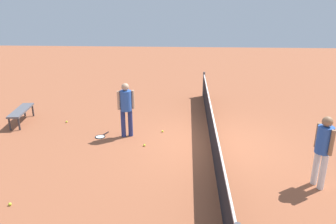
{
  "coord_description": "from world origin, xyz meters",
  "views": [
    {
      "loc": [
        8.92,
        -0.77,
        4.11
      ],
      "look_at": [
        -0.22,
        -1.29,
        0.9
      ],
      "focal_mm": 35.13,
      "sensor_mm": 36.0,
      "label": 1
    }
  ],
  "objects_px": {
    "tennis_ball_near_player": "(67,122)",
    "tennis_ball_baseline": "(10,204)",
    "tennis_ball_by_net": "(144,145)",
    "courtside_bench": "(21,111)",
    "tennis_ball_midcourt": "(162,131)",
    "player_near_side": "(126,105)",
    "player_far_side": "(323,146)",
    "tennis_racket_near_player": "(101,136)"
  },
  "relations": [
    {
      "from": "tennis_racket_near_player",
      "to": "tennis_ball_near_player",
      "type": "bearing_deg",
      "value": -127.6
    },
    {
      "from": "tennis_ball_midcourt",
      "to": "tennis_ball_by_net",
      "type": "bearing_deg",
      "value": -22.58
    },
    {
      "from": "tennis_ball_midcourt",
      "to": "courtside_bench",
      "type": "height_order",
      "value": "courtside_bench"
    },
    {
      "from": "player_near_side",
      "to": "tennis_ball_midcourt",
      "type": "xyz_separation_m",
      "value": [
        -0.37,
        1.08,
        -0.98
      ]
    },
    {
      "from": "player_far_side",
      "to": "tennis_ball_baseline",
      "type": "relative_size",
      "value": 25.76
    },
    {
      "from": "courtside_bench",
      "to": "player_far_side",
      "type": "bearing_deg",
      "value": 67.74
    },
    {
      "from": "player_near_side",
      "to": "tennis_ball_near_player",
      "type": "bearing_deg",
      "value": -114.21
    },
    {
      "from": "tennis_ball_by_net",
      "to": "courtside_bench",
      "type": "height_order",
      "value": "courtside_bench"
    },
    {
      "from": "tennis_racket_near_player",
      "to": "player_far_side",
      "type": "bearing_deg",
      "value": 66.22
    },
    {
      "from": "tennis_ball_near_player",
      "to": "courtside_bench",
      "type": "height_order",
      "value": "courtside_bench"
    },
    {
      "from": "player_far_side",
      "to": "player_near_side",
      "type": "bearing_deg",
      "value": -118.24
    },
    {
      "from": "tennis_ball_midcourt",
      "to": "tennis_ball_baseline",
      "type": "xyz_separation_m",
      "value": [
        4.11,
        -2.89,
        0.0
      ]
    },
    {
      "from": "player_far_side",
      "to": "tennis_ball_by_net",
      "type": "height_order",
      "value": "player_far_side"
    },
    {
      "from": "tennis_ball_by_net",
      "to": "tennis_ball_midcourt",
      "type": "xyz_separation_m",
      "value": [
        -1.08,
        0.45,
        0.0
      ]
    },
    {
      "from": "tennis_ball_by_net",
      "to": "player_near_side",
      "type": "bearing_deg",
      "value": -138.58
    },
    {
      "from": "tennis_ball_by_net",
      "to": "courtside_bench",
      "type": "relative_size",
      "value": 0.04
    },
    {
      "from": "tennis_racket_near_player",
      "to": "tennis_ball_by_net",
      "type": "height_order",
      "value": "tennis_ball_by_net"
    },
    {
      "from": "player_near_side",
      "to": "tennis_ball_near_player",
      "type": "xyz_separation_m",
      "value": [
        -1.04,
        -2.3,
        -0.98
      ]
    },
    {
      "from": "player_far_side",
      "to": "tennis_ball_near_player",
      "type": "xyz_separation_m",
      "value": [
        -3.64,
        -7.15,
        -0.98
      ]
    },
    {
      "from": "player_near_side",
      "to": "tennis_ball_baseline",
      "type": "xyz_separation_m",
      "value": [
        3.74,
        -1.81,
        -0.98
      ]
    },
    {
      "from": "tennis_ball_by_net",
      "to": "courtside_bench",
      "type": "bearing_deg",
      "value": -110.38
    },
    {
      "from": "tennis_racket_near_player",
      "to": "tennis_ball_by_net",
      "type": "bearing_deg",
      "value": 67.41
    },
    {
      "from": "tennis_ball_baseline",
      "to": "player_far_side",
      "type": "bearing_deg",
      "value": 99.65
    },
    {
      "from": "player_near_side",
      "to": "player_far_side",
      "type": "relative_size",
      "value": 1.0
    },
    {
      "from": "player_far_side",
      "to": "tennis_ball_by_net",
      "type": "bearing_deg",
      "value": -114.18
    },
    {
      "from": "tennis_ball_by_net",
      "to": "tennis_ball_midcourt",
      "type": "height_order",
      "value": "same"
    },
    {
      "from": "courtside_bench",
      "to": "tennis_ball_by_net",
      "type": "bearing_deg",
      "value": 69.62
    },
    {
      "from": "tennis_racket_near_player",
      "to": "tennis_ball_near_player",
      "type": "distance_m",
      "value": 1.87
    },
    {
      "from": "tennis_ball_midcourt",
      "to": "tennis_ball_baseline",
      "type": "relative_size",
      "value": 1.0
    },
    {
      "from": "tennis_ball_near_player",
      "to": "tennis_ball_midcourt",
      "type": "relative_size",
      "value": 1.0
    },
    {
      "from": "tennis_ball_midcourt",
      "to": "player_far_side",
      "type": "bearing_deg",
      "value": 51.71
    },
    {
      "from": "player_far_side",
      "to": "tennis_ball_near_player",
      "type": "bearing_deg",
      "value": -116.98
    },
    {
      "from": "tennis_ball_near_player",
      "to": "tennis_ball_baseline",
      "type": "bearing_deg",
      "value": 5.86
    },
    {
      "from": "tennis_ball_near_player",
      "to": "tennis_ball_baseline",
      "type": "height_order",
      "value": "same"
    },
    {
      "from": "player_near_side",
      "to": "courtside_bench",
      "type": "xyz_separation_m",
      "value": [
        -0.94,
        -3.82,
        -0.59
      ]
    },
    {
      "from": "tennis_racket_near_player",
      "to": "courtside_bench",
      "type": "bearing_deg",
      "value": -109.29
    },
    {
      "from": "player_near_side",
      "to": "tennis_ball_midcourt",
      "type": "distance_m",
      "value": 1.5
    },
    {
      "from": "tennis_ball_near_player",
      "to": "tennis_ball_by_net",
      "type": "height_order",
      "value": "same"
    },
    {
      "from": "tennis_ball_near_player",
      "to": "tennis_ball_midcourt",
      "type": "xyz_separation_m",
      "value": [
        0.66,
        3.38,
        0.0
      ]
    },
    {
      "from": "tennis_racket_near_player",
      "to": "tennis_ball_baseline",
      "type": "bearing_deg",
      "value": -15.33
    },
    {
      "from": "player_far_side",
      "to": "tennis_ball_baseline",
      "type": "height_order",
      "value": "player_far_side"
    },
    {
      "from": "player_far_side",
      "to": "tennis_ball_midcourt",
      "type": "xyz_separation_m",
      "value": [
        -2.98,
        -3.77,
        -0.98
      ]
    }
  ]
}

